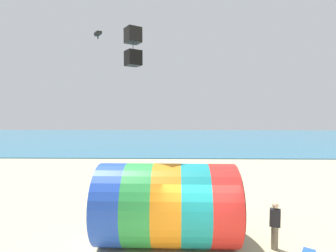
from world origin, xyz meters
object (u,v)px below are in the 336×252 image
Objects in this scene: kite_handler at (275,225)px; kite_black_parafoil at (98,33)px; giant_inflatable_tube at (168,204)px; kite_black_box at (133,47)px.

kite_handler is 1.09× the size of kite_black_parafoil.
kite_black_parafoil is at bearing 113.89° from giant_inflatable_tube.
kite_black_parafoil is (-10.64, 15.81, 11.31)m from kite_handler.
kite_handler is 8.65m from kite_black_box.
kite_black_parafoil reaches higher than giant_inflatable_tube.
kite_black_parafoil is at bearing 111.18° from kite_black_box.
giant_inflatable_tube is at bearing 175.28° from kite_handler.
giant_inflatable_tube is at bearing -46.61° from kite_black_box.
kite_black_parafoil reaches higher than kite_handler.
kite_black_parafoil is at bearing 123.93° from kite_handler.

